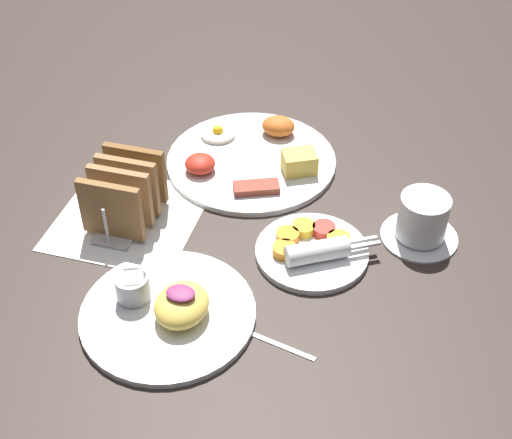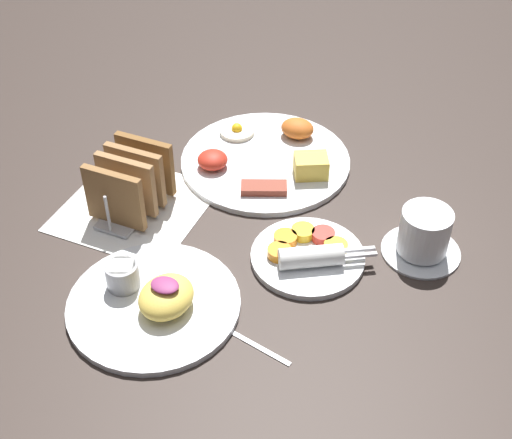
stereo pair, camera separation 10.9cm
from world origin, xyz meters
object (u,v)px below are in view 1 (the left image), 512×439
(plate_breakfast, at_px, (252,157))
(toast_rack, at_px, (124,194))
(plate_foreground, at_px, (168,308))
(coffee_cup, at_px, (422,220))
(plate_condiments, at_px, (312,249))

(plate_breakfast, xyz_separation_m, toast_rack, (-0.15, -0.20, 0.04))
(plate_breakfast, height_order, plate_foreground, plate_foreground)
(plate_foreground, relative_size, toast_rack, 1.65)
(coffee_cup, bearing_deg, plate_condiments, -151.56)
(plate_breakfast, distance_m, plate_condiments, 0.25)
(plate_foreground, bearing_deg, plate_breakfast, 88.11)
(plate_condiments, distance_m, plate_foreground, 0.24)
(plate_condiments, relative_size, coffee_cup, 1.54)
(plate_foreground, distance_m, coffee_cup, 0.41)
(plate_foreground, bearing_deg, toast_rack, 127.92)
(plate_condiments, xyz_separation_m, plate_foreground, (-0.17, -0.17, 0.00))
(plate_breakfast, distance_m, plate_foreground, 0.38)
(plate_foreground, bearing_deg, coffee_cup, 38.90)
(plate_breakfast, distance_m, toast_rack, 0.25)
(plate_breakfast, bearing_deg, plate_foreground, -91.89)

